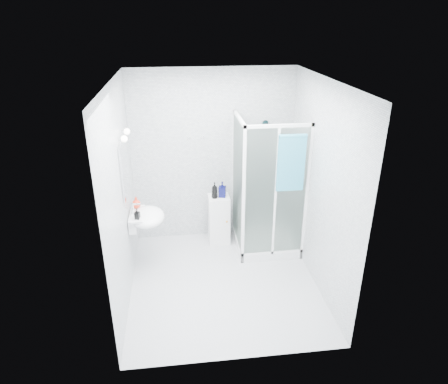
{
  "coord_description": "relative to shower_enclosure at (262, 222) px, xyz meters",
  "views": [
    {
      "loc": [
        -0.53,
        -4.31,
        3.25
      ],
      "look_at": [
        0.05,
        0.35,
        1.15
      ],
      "focal_mm": 32.0,
      "sensor_mm": 36.0,
      "label": 1
    }
  ],
  "objects": [
    {
      "name": "shampoo_bottle_a",
      "position": [
        -0.68,
        0.26,
        0.43
      ],
      "size": [
        0.1,
        0.1,
        0.24
      ],
      "primitive_type": "imported",
      "rotation": [
        0.0,
        0.0,
        0.06
      ],
      "color": "black",
      "rests_on": "storage_cabinet"
    },
    {
      "name": "mirror",
      "position": [
        -1.85,
        -0.32,
        1.05
      ],
      "size": [
        0.02,
        0.6,
        0.7
      ],
      "primitive_type": "cube",
      "color": "white",
      "rests_on": "room"
    },
    {
      "name": "wall_hooks",
      "position": [
        -0.92,
        0.49,
        1.17
      ],
      "size": [
        0.23,
        0.06,
        0.03
      ],
      "color": "silver",
      "rests_on": "room"
    },
    {
      "name": "soap_dispenser_black",
      "position": [
        -1.74,
        -0.47,
        0.48
      ],
      "size": [
        0.08,
        0.08,
        0.14
      ],
      "primitive_type": "imported",
      "rotation": [
        0.0,
        0.0,
        -0.28
      ],
      "color": "black",
      "rests_on": "wall_basin"
    },
    {
      "name": "vanity_lights",
      "position": [
        -1.8,
        -0.32,
        1.47
      ],
      "size": [
        0.1,
        0.4,
        0.08
      ],
      "color": "silver",
      "rests_on": "room"
    },
    {
      "name": "storage_cabinet",
      "position": [
        -0.61,
        0.29,
        -0.07
      ],
      "size": [
        0.31,
        0.34,
        0.76
      ],
      "rotation": [
        0.0,
        0.0,
        0.0
      ],
      "color": "white",
      "rests_on": "ground"
    },
    {
      "name": "room",
      "position": [
        -0.67,
        -0.77,
        0.85
      ],
      "size": [
        2.4,
        2.6,
        2.6
      ],
      "color": "silver",
      "rests_on": "ground"
    },
    {
      "name": "shampoo_bottle_b",
      "position": [
        -0.56,
        0.29,
        0.43
      ],
      "size": [
        0.13,
        0.13,
        0.23
      ],
      "primitive_type": "imported",
      "rotation": [
        0.0,
        0.0,
        -0.23
      ],
      "color": "#0B0D46",
      "rests_on": "storage_cabinet"
    },
    {
      "name": "wall_basin",
      "position": [
        -1.66,
        -0.32,
        0.35
      ],
      "size": [
        0.46,
        0.56,
        0.35
      ],
      "color": "white",
      "rests_on": "ground"
    },
    {
      "name": "hand_towel",
      "position": [
        0.25,
        -0.4,
        1.07
      ],
      "size": [
        0.36,
        0.05,
        0.76
      ],
      "color": "teal",
      "rests_on": "shower_enclosure"
    },
    {
      "name": "soap_dispenser_orange",
      "position": [
        -1.77,
        -0.14,
        0.49
      ],
      "size": [
        0.14,
        0.14,
        0.15
      ],
      "primitive_type": "imported",
      "rotation": [
        0.0,
        0.0,
        0.19
      ],
      "color": "red",
      "rests_on": "wall_basin"
    },
    {
      "name": "shower_enclosure",
      "position": [
        0.0,
        0.0,
        0.0
      ],
      "size": [
        0.9,
        0.95,
        2.0
      ],
      "color": "white",
      "rests_on": "ground"
    }
  ]
}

